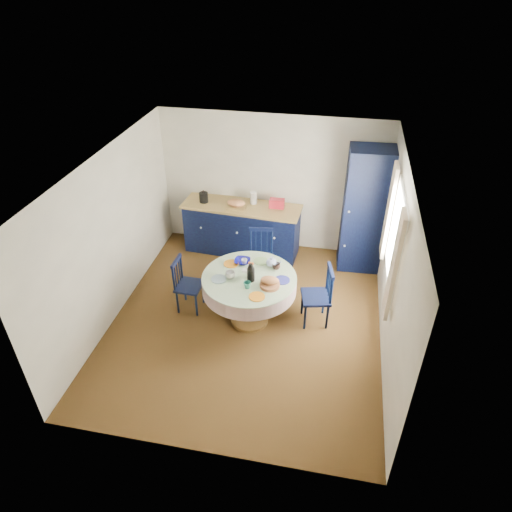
# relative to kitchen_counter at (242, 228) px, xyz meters

# --- Properties ---
(floor) EXTENTS (4.50, 4.50, 0.00)m
(floor) POSITION_rel_kitchen_counter_xyz_m (0.49, -1.90, -0.48)
(floor) COLOR black
(floor) RESTS_ON ground
(ceiling) EXTENTS (4.50, 4.50, 0.00)m
(ceiling) POSITION_rel_kitchen_counter_xyz_m (0.49, -1.90, 2.02)
(ceiling) COLOR white
(ceiling) RESTS_ON wall_back
(wall_back) EXTENTS (4.00, 0.02, 2.50)m
(wall_back) POSITION_rel_kitchen_counter_xyz_m (0.49, 0.35, 0.77)
(wall_back) COLOR beige
(wall_back) RESTS_ON floor
(wall_left) EXTENTS (0.02, 4.50, 2.50)m
(wall_left) POSITION_rel_kitchen_counter_xyz_m (-1.51, -1.90, 0.77)
(wall_left) COLOR beige
(wall_left) RESTS_ON floor
(wall_right) EXTENTS (0.02, 4.50, 2.50)m
(wall_right) POSITION_rel_kitchen_counter_xyz_m (2.49, -1.90, 0.77)
(wall_right) COLOR beige
(wall_right) RESTS_ON floor
(window) EXTENTS (0.10, 1.74, 1.45)m
(window) POSITION_rel_kitchen_counter_xyz_m (2.44, -1.60, 1.04)
(window) COLOR white
(window) RESTS_ON wall_right
(kitchen_counter) EXTENTS (2.15, 0.80, 1.18)m
(kitchen_counter) POSITION_rel_kitchen_counter_xyz_m (0.00, 0.00, 0.00)
(kitchen_counter) COLOR black
(kitchen_counter) RESTS_ON floor
(pantry_cabinet) EXTENTS (0.79, 0.58, 2.18)m
(pantry_cabinet) POSITION_rel_kitchen_counter_xyz_m (2.15, -0.05, 0.60)
(pantry_cabinet) COLOR black
(pantry_cabinet) RESTS_ON floor
(dining_table) EXTENTS (1.36, 1.36, 1.11)m
(dining_table) POSITION_rel_kitchen_counter_xyz_m (0.54, -1.90, 0.22)
(dining_table) COLOR #523E17
(dining_table) RESTS_ON floor
(chair_left) EXTENTS (0.39, 0.41, 0.89)m
(chair_left) POSITION_rel_kitchen_counter_xyz_m (-0.47, -1.77, -0.03)
(chair_left) COLOR black
(chair_left) RESTS_ON floor
(chair_far) EXTENTS (0.49, 0.47, 0.97)m
(chair_far) POSITION_rel_kitchen_counter_xyz_m (0.51, -0.88, 0.01)
(chair_far) COLOR black
(chair_far) RESTS_ON floor
(chair_right) EXTENTS (0.49, 0.51, 0.96)m
(chair_right) POSITION_rel_kitchen_counter_xyz_m (1.54, -1.70, 0.00)
(chair_right) COLOR black
(chair_right) RESTS_ON floor
(mug_a) EXTENTS (0.14, 0.14, 0.11)m
(mug_a) POSITION_rel_kitchen_counter_xyz_m (0.28, -1.97, 0.40)
(mug_a) COLOR silver
(mug_a) RESTS_ON dining_table
(mug_b) EXTENTS (0.11, 0.11, 0.10)m
(mug_b) POSITION_rel_kitchen_counter_xyz_m (0.56, -2.15, 0.39)
(mug_b) COLOR #277262
(mug_b) RESTS_ON dining_table
(mug_c) EXTENTS (0.12, 0.12, 0.09)m
(mug_c) POSITION_rel_kitchen_counter_xyz_m (0.88, -1.63, 0.39)
(mug_c) COLOR black
(mug_c) RESTS_ON dining_table
(mug_d) EXTENTS (0.09, 0.09, 0.08)m
(mug_d) POSITION_rel_kitchen_counter_xyz_m (0.40, -1.60, 0.38)
(mug_d) COLOR silver
(mug_d) RESTS_ON dining_table
(cobalt_bowl) EXTENTS (0.24, 0.24, 0.06)m
(cobalt_bowl) POSITION_rel_kitchen_counter_xyz_m (0.36, -1.57, 0.37)
(cobalt_bowl) COLOR #0B0B68
(cobalt_bowl) RESTS_ON dining_table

